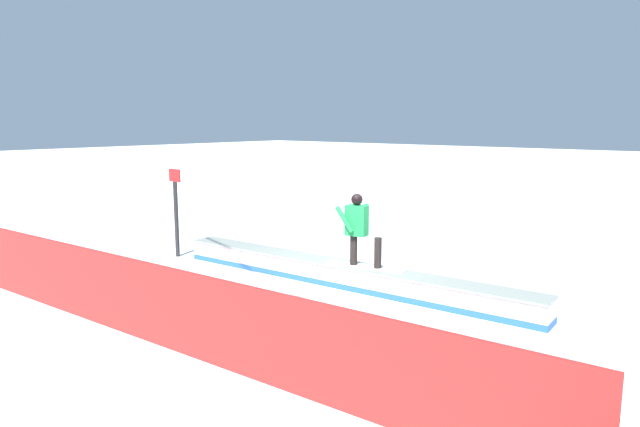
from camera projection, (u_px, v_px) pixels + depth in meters
The scene contains 5 objects.
ground_plane at pixel (341, 288), 11.23m from camera, with size 120.00×120.00×0.00m, color white.
grind_box at pixel (341, 277), 11.19m from camera, with size 8.00×1.10×0.52m.
snowboarder at pixel (359, 228), 10.77m from camera, with size 1.61×0.59×1.39m.
safety_fence at pixel (171, 309), 8.13m from camera, with size 11.50×0.06×1.22m, color red.
trail_marker at pixel (176, 210), 13.68m from camera, with size 0.40×0.10×2.13m.
Camera 1 is at (-6.65, 8.58, 3.27)m, focal length 31.95 mm.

